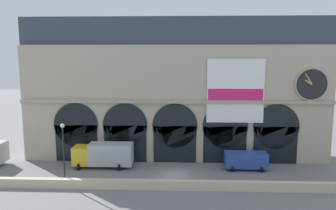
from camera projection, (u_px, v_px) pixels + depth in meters
ground_plane at (174, 175)px, 39.21m from camera, size 200.00×200.00×0.00m
quay_parapet_wall at (173, 185)px, 34.96m from camera, size 90.00×0.70×1.02m
station_building at (176, 91)px, 45.31m from camera, size 40.99×5.54×19.16m
box_truck_midwest at (104, 154)px, 41.84m from camera, size 7.50×2.91×3.12m
van_mideast at (246, 160)px, 41.10m from camera, size 5.20×2.48×2.20m
street_lamp_quayside at (63, 146)px, 35.64m from camera, size 0.44×0.44×6.90m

